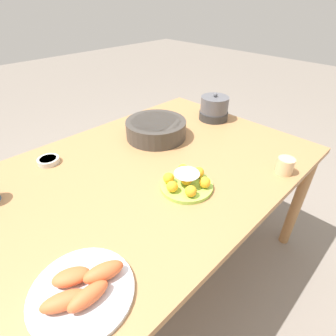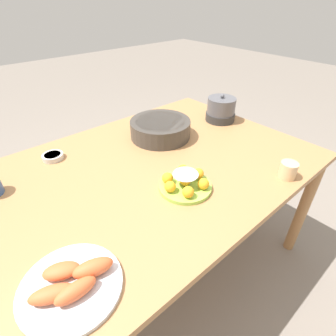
{
  "view_description": "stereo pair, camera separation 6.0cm",
  "coord_description": "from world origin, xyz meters",
  "px_view_note": "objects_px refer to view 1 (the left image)",
  "views": [
    {
      "loc": [
        -0.66,
        -0.77,
        1.39
      ],
      "look_at": [
        -0.0,
        -0.11,
        0.75
      ],
      "focal_mm": 28.0,
      "sensor_mm": 36.0,
      "label": 1
    },
    {
      "loc": [
        -0.61,
        -0.81,
        1.39
      ],
      "look_at": [
        -0.0,
        -0.11,
        0.75
      ],
      "focal_mm": 28.0,
      "sensor_mm": 36.0,
      "label": 2
    }
  ],
  "objects_px": {
    "seafood_platter": "(83,289)",
    "warming_pot": "(214,108)",
    "dining_table": "(152,178)",
    "serving_bowl": "(156,128)",
    "cup_near": "(285,166)",
    "cake_plate": "(186,182)",
    "sauce_bowl": "(48,160)"
  },
  "relations": [
    {
      "from": "seafood_platter",
      "to": "warming_pot",
      "type": "xyz_separation_m",
      "value": [
        1.16,
        0.45,
        0.05
      ]
    },
    {
      "from": "dining_table",
      "to": "seafood_platter",
      "type": "xyz_separation_m",
      "value": [
        -0.54,
        -0.33,
        0.09
      ]
    },
    {
      "from": "warming_pot",
      "to": "seafood_platter",
      "type": "bearing_deg",
      "value": -158.94
    },
    {
      "from": "serving_bowl",
      "to": "cup_near",
      "type": "height_order",
      "value": "serving_bowl"
    },
    {
      "from": "cup_near",
      "to": "cake_plate",
      "type": "bearing_deg",
      "value": 148.5
    },
    {
      "from": "dining_table",
      "to": "seafood_platter",
      "type": "relative_size",
      "value": 5.4
    },
    {
      "from": "cake_plate",
      "to": "seafood_platter",
      "type": "relative_size",
      "value": 0.77
    },
    {
      "from": "cup_near",
      "to": "serving_bowl",
      "type": "bearing_deg",
      "value": 104.75
    },
    {
      "from": "warming_pot",
      "to": "dining_table",
      "type": "bearing_deg",
      "value": -169.37
    },
    {
      "from": "dining_table",
      "to": "seafood_platter",
      "type": "bearing_deg",
      "value": -148.59
    },
    {
      "from": "dining_table",
      "to": "cake_plate",
      "type": "xyz_separation_m",
      "value": [
        -0.01,
        -0.22,
        0.1
      ]
    },
    {
      "from": "dining_table",
      "to": "warming_pot",
      "type": "distance_m",
      "value": 0.65
    },
    {
      "from": "seafood_platter",
      "to": "warming_pot",
      "type": "relative_size",
      "value": 1.58
    },
    {
      "from": "dining_table",
      "to": "serving_bowl",
      "type": "bearing_deg",
      "value": 42.99
    },
    {
      "from": "warming_pot",
      "to": "cup_near",
      "type": "bearing_deg",
      "value": -113.13
    },
    {
      "from": "cup_near",
      "to": "warming_pot",
      "type": "relative_size",
      "value": 0.41
    },
    {
      "from": "serving_bowl",
      "to": "warming_pot",
      "type": "distance_m",
      "value": 0.42
    },
    {
      "from": "seafood_platter",
      "to": "warming_pot",
      "type": "bearing_deg",
      "value": 21.06
    },
    {
      "from": "cake_plate",
      "to": "cup_near",
      "type": "height_order",
      "value": "cake_plate"
    },
    {
      "from": "serving_bowl",
      "to": "seafood_platter",
      "type": "height_order",
      "value": "serving_bowl"
    },
    {
      "from": "dining_table",
      "to": "cup_near",
      "type": "relative_size",
      "value": 20.76
    },
    {
      "from": "serving_bowl",
      "to": "seafood_platter",
      "type": "bearing_deg",
      "value": -145.05
    },
    {
      "from": "cake_plate",
      "to": "warming_pot",
      "type": "distance_m",
      "value": 0.71
    },
    {
      "from": "seafood_platter",
      "to": "cup_near",
      "type": "xyz_separation_m",
      "value": [
        0.92,
        -0.12,
        0.02
      ]
    },
    {
      "from": "serving_bowl",
      "to": "seafood_platter",
      "type": "xyz_separation_m",
      "value": [
        -0.75,
        -0.52,
        -0.03
      ]
    },
    {
      "from": "cake_plate",
      "to": "cup_near",
      "type": "relative_size",
      "value": 2.98
    },
    {
      "from": "sauce_bowl",
      "to": "seafood_platter",
      "type": "xyz_separation_m",
      "value": [
        -0.21,
        -0.69,
        0.01
      ]
    },
    {
      "from": "warming_pot",
      "to": "cake_plate",
      "type": "bearing_deg",
      "value": -151.74
    },
    {
      "from": "seafood_platter",
      "to": "cup_near",
      "type": "distance_m",
      "value": 0.93
    },
    {
      "from": "cake_plate",
      "to": "serving_bowl",
      "type": "distance_m",
      "value": 0.46
    },
    {
      "from": "cake_plate",
      "to": "seafood_platter",
      "type": "height_order",
      "value": "cake_plate"
    },
    {
      "from": "seafood_platter",
      "to": "cup_near",
      "type": "height_order",
      "value": "cup_near"
    }
  ]
}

